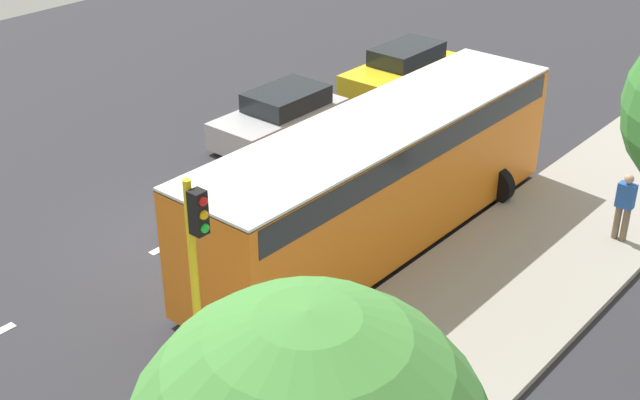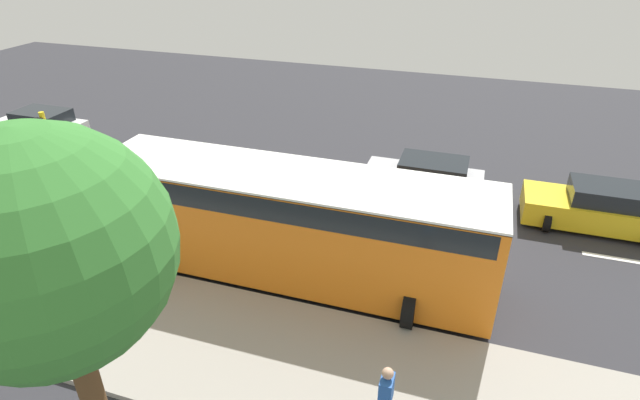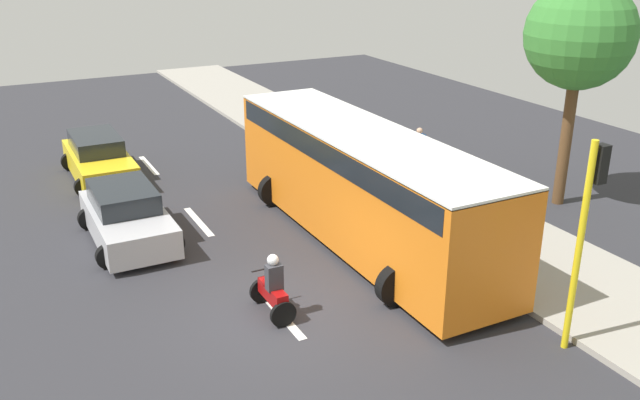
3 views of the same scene
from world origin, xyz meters
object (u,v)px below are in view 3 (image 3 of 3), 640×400
object	(u,v)px
car_yellow_cab	(99,159)
car_silver	(127,217)
city_bus	(361,178)
traffic_light_corner	(587,217)
street_tree_south	(580,36)
pedestrian_near_signal	(419,149)
motorcycle	(273,289)

from	to	relation	value
car_yellow_cab	car_silver	bearing A→B (deg)	-92.88
car_yellow_cab	city_bus	xyz separation A→B (m)	(5.53, -8.68, 1.13)
car_silver	traffic_light_corner	size ratio (longest dim) A/B	0.94
street_tree_south	car_yellow_cab	bearing A→B (deg)	144.07
traffic_light_corner	pedestrian_near_signal	bearing A→B (deg)	72.28
motorcycle	pedestrian_near_signal	xyz separation A→B (m)	(8.25, 6.20, 0.42)
car_yellow_cab	car_silver	world-z (taller)	same
city_bus	traffic_light_corner	xyz separation A→B (m)	(1.17, -6.62, 1.08)
car_silver	city_bus	bearing A→B (deg)	-26.78
car_yellow_cab	traffic_light_corner	xyz separation A→B (m)	(6.70, -15.30, 2.22)
city_bus	street_tree_south	xyz separation A→B (m)	(7.08, -0.46, 3.42)
car_yellow_cab	pedestrian_near_signal	size ratio (longest dim) A/B	2.70
car_silver	motorcycle	xyz separation A→B (m)	(2.00, -5.57, -0.07)
pedestrian_near_signal	traffic_light_corner	bearing A→B (deg)	-107.72
motorcycle	street_tree_south	distance (m)	12.04
car_yellow_cab	street_tree_south	xyz separation A→B (m)	(12.61, -9.14, 4.55)
pedestrian_near_signal	street_tree_south	bearing A→B (deg)	-56.57
pedestrian_near_signal	traffic_light_corner	size ratio (longest dim) A/B	0.38
car_silver	car_yellow_cab	bearing A→B (deg)	87.12
pedestrian_near_signal	street_tree_south	world-z (taller)	street_tree_south
car_yellow_cab	traffic_light_corner	bearing A→B (deg)	-66.36
traffic_light_corner	motorcycle	bearing A→B (deg)	141.34
traffic_light_corner	street_tree_south	distance (m)	8.85
street_tree_south	pedestrian_near_signal	bearing A→B (deg)	123.43
car_yellow_cab	motorcycle	xyz separation A→B (m)	(1.71, -11.31, -0.07)
pedestrian_near_signal	traffic_light_corner	xyz separation A→B (m)	(-3.26, -10.19, 1.87)
traffic_light_corner	car_silver	bearing A→B (deg)	126.16
city_bus	pedestrian_near_signal	xyz separation A→B (m)	(4.43, 3.56, -0.79)
pedestrian_near_signal	street_tree_south	distance (m)	6.40
city_bus	street_tree_south	bearing A→B (deg)	-3.73
city_bus	traffic_light_corner	size ratio (longest dim) A/B	2.44
city_bus	car_yellow_cab	bearing A→B (deg)	122.50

